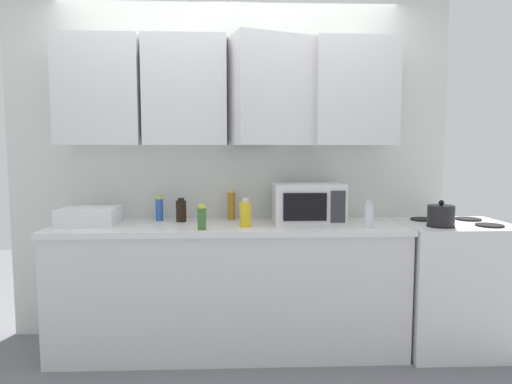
{
  "coord_description": "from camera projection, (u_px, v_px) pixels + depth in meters",
  "views": [
    {
      "loc": [
        0.06,
        -3.34,
        1.4
      ],
      "look_at": [
        0.19,
        -0.25,
        1.12
      ],
      "focal_mm": 30.89,
      "sensor_mm": 36.0,
      "label": 1
    }
  ],
  "objects": [
    {
      "name": "wall_back_with_cabinets",
      "position": [
        229.0,
        128.0,
        3.24
      ],
      "size": [
        3.3,
        0.51,
        2.6
      ],
      "color": "silver",
      "rests_on": "ground_plane"
    },
    {
      "name": "counter_run",
      "position": [
        229.0,
        287.0,
        3.11
      ],
      "size": [
        2.43,
        0.63,
        0.9
      ],
      "color": "silver",
      "rests_on": "ground_plane"
    },
    {
      "name": "stove_range",
      "position": [
        452.0,
        285.0,
        3.16
      ],
      "size": [
        0.76,
        0.64,
        0.91
      ],
      "color": "silver",
      "rests_on": "ground_plane"
    },
    {
      "name": "kettle",
      "position": [
        441.0,
        215.0,
        2.96
      ],
      "size": [
        0.18,
        0.18,
        0.17
      ],
      "color": "black",
      "rests_on": "stove_range"
    },
    {
      "name": "microwave",
      "position": [
        308.0,
        204.0,
        3.09
      ],
      "size": [
        0.48,
        0.37,
        0.28
      ],
      "color": "silver",
      "rests_on": "counter_run"
    },
    {
      "name": "dish_rack",
      "position": [
        90.0,
        216.0,
        3.03
      ],
      "size": [
        0.38,
        0.3,
        0.12
      ],
      "primitive_type": "cube",
      "color": "silver",
      "rests_on": "counter_run"
    },
    {
      "name": "bottle_amber_vinegar",
      "position": [
        231.0,
        206.0,
        3.28
      ],
      "size": [
        0.06,
        0.06,
        0.21
      ],
      "color": "#AD701E",
      "rests_on": "counter_run"
    },
    {
      "name": "bottle_blue_cleaner",
      "position": [
        159.0,
        209.0,
        3.22
      ],
      "size": [
        0.05,
        0.05,
        0.19
      ],
      "color": "#2D56B7",
      "rests_on": "counter_run"
    },
    {
      "name": "bottle_clear_tall",
      "position": [
        369.0,
        215.0,
        2.92
      ],
      "size": [
        0.06,
        0.06,
        0.19
      ],
      "color": "silver",
      "rests_on": "counter_run"
    },
    {
      "name": "bottle_soy_dark",
      "position": [
        181.0,
        211.0,
        3.17
      ],
      "size": [
        0.07,
        0.07,
        0.17
      ],
      "color": "black",
      "rests_on": "counter_run"
    },
    {
      "name": "bottle_green_oil",
      "position": [
        202.0,
        218.0,
        2.84
      ],
      "size": [
        0.06,
        0.06,
        0.16
      ],
      "color": "#386B2D",
      "rests_on": "counter_run"
    },
    {
      "name": "bottle_yellow_mustard",
      "position": [
        246.0,
        214.0,
        2.96
      ],
      "size": [
        0.08,
        0.08,
        0.19
      ],
      "color": "gold",
      "rests_on": "counter_run"
    }
  ]
}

